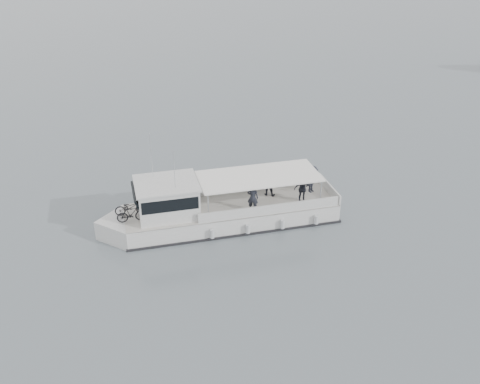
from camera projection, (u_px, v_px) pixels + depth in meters
ground at (316, 198)px, 29.58m from camera, size 1400.00×1400.00×0.00m
tour_boat at (211, 210)px, 26.70m from camera, size 12.10×5.75×5.09m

